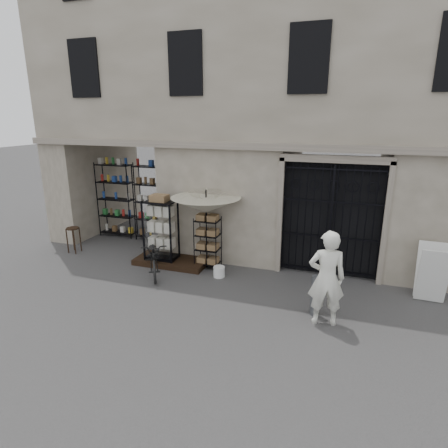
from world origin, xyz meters
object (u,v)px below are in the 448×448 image
(wire_rack, at_px, (208,243))
(white_bucket, at_px, (219,272))
(display_cabinet, at_px, (161,233))
(bicycle, at_px, (155,274))
(shopkeeper, at_px, (323,323))
(market_umbrella, at_px, (206,201))
(wooden_stool, at_px, (74,239))
(easel_sign, at_px, (432,273))
(steel_bollard, at_px, (314,295))

(wire_rack, bearing_deg, white_bucket, -66.29)
(display_cabinet, height_order, white_bucket, display_cabinet)
(white_bucket, bearing_deg, bicycle, -167.86)
(shopkeeper, bearing_deg, white_bucket, -39.12)
(wire_rack, distance_m, shopkeeper, 3.79)
(market_umbrella, bearing_deg, wooden_stool, -178.17)
(display_cabinet, distance_m, shopkeeper, 4.91)
(white_bucket, distance_m, easel_sign, 4.89)
(bicycle, xyz_separation_m, easel_sign, (6.51, 0.65, 0.65))
(wooden_stool, bearing_deg, bicycle, -12.17)
(display_cabinet, bearing_deg, steel_bollard, -27.09)
(bicycle, relative_size, easel_sign, 1.40)
(wooden_stool, height_order, steel_bollard, steel_bollard)
(shopkeeper, distance_m, easel_sign, 2.84)
(wooden_stool, bearing_deg, steel_bollard, -11.43)
(bicycle, xyz_separation_m, shopkeeper, (4.36, -1.08, 0.00))
(wire_rack, distance_m, steel_bollard, 3.40)
(shopkeeper, bearing_deg, market_umbrella, -41.49)
(market_umbrella, height_order, shopkeeper, market_umbrella)
(market_umbrella, relative_size, bicycle, 1.46)
(wooden_stool, xyz_separation_m, easel_sign, (9.58, -0.01, 0.25))
(display_cabinet, xyz_separation_m, wooden_stool, (-2.93, -0.03, -0.48))
(wooden_stool, bearing_deg, white_bucket, -3.71)
(market_umbrella, relative_size, wooden_stool, 3.36)
(wooden_stool, bearing_deg, wire_rack, 2.45)
(display_cabinet, relative_size, wire_rack, 1.25)
(wooden_stool, height_order, shopkeeper, wooden_stool)
(wire_rack, distance_m, white_bucket, 0.88)
(easel_sign, bearing_deg, steel_bollard, -146.05)
(white_bucket, xyz_separation_m, bicycle, (-1.66, -0.36, -0.14))
(shopkeeper, xyz_separation_m, easel_sign, (2.16, 1.73, 0.65))
(market_umbrella, relative_size, steel_bollard, 3.00)
(display_cabinet, xyz_separation_m, easel_sign, (6.65, -0.04, -0.23))
(display_cabinet, relative_size, shopkeeper, 0.91)
(market_umbrella, distance_m, white_bucket, 1.85)
(display_cabinet, bearing_deg, shopkeeper, -29.39)
(easel_sign, bearing_deg, white_bucket, -173.92)
(display_cabinet, distance_m, bicycle, 1.13)
(wire_rack, relative_size, steel_bollard, 1.63)
(wire_rack, xyz_separation_m, easel_sign, (5.34, -0.19, -0.04))
(white_bucket, relative_size, bicycle, 0.16)
(steel_bollard, bearing_deg, white_bucket, 155.11)
(bicycle, relative_size, steel_bollard, 2.06)
(display_cabinet, relative_size, steel_bollard, 2.04)
(shopkeeper, bearing_deg, steel_bollard, -63.40)
(steel_bollard, bearing_deg, easel_sign, 31.35)
(wire_rack, distance_m, wooden_stool, 4.25)
(wire_rack, relative_size, easel_sign, 1.12)
(steel_bollard, bearing_deg, wooden_stool, 168.57)
(wire_rack, xyz_separation_m, market_umbrella, (-0.02, -0.05, 1.17))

